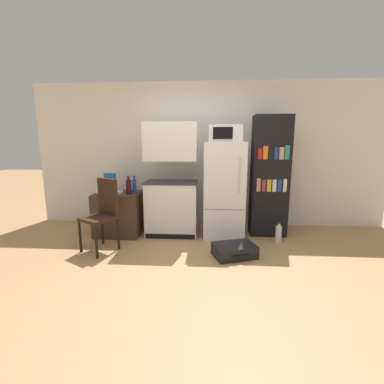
% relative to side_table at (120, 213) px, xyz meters
% --- Properties ---
extents(ground_plane, '(24.00, 24.00, 0.00)m').
position_rel_side_table_xyz_m(ground_plane, '(1.27, -1.29, -0.35)').
color(ground_plane, tan).
extents(wall_back, '(6.40, 0.10, 2.59)m').
position_rel_side_table_xyz_m(wall_back, '(1.47, 0.71, 0.94)').
color(wall_back, white).
rests_on(wall_back, ground_plane).
extents(side_table, '(0.73, 0.62, 0.71)m').
position_rel_side_table_xyz_m(side_table, '(0.00, 0.00, 0.00)').
color(side_table, '#422D1E').
rests_on(side_table, ground_plane).
extents(kitchen_hutch, '(0.85, 0.53, 1.83)m').
position_rel_side_table_xyz_m(kitchen_hutch, '(0.88, 0.05, 0.48)').
color(kitchen_hutch, white).
rests_on(kitchen_hutch, ground_plane).
extents(refrigerator, '(0.64, 0.61, 1.53)m').
position_rel_side_table_xyz_m(refrigerator, '(1.73, 0.02, 0.41)').
color(refrigerator, white).
rests_on(refrigerator, ground_plane).
extents(microwave, '(0.50, 0.41, 0.25)m').
position_rel_side_table_xyz_m(microwave, '(1.73, 0.02, 1.30)').
color(microwave, silver).
rests_on(microwave, refrigerator).
extents(bookshelf, '(0.58, 0.35, 1.94)m').
position_rel_side_table_xyz_m(bookshelf, '(2.48, 0.14, 0.62)').
color(bookshelf, black).
rests_on(bookshelf, ground_plane).
extents(bottle_blue_soda, '(0.07, 0.07, 0.28)m').
position_rel_side_table_xyz_m(bottle_blue_soda, '(0.26, 0.03, 0.47)').
color(bottle_blue_soda, '#1E47A3').
rests_on(bottle_blue_soda, side_table).
extents(bottle_wine_dark, '(0.09, 0.09, 0.29)m').
position_rel_side_table_xyz_m(bottle_wine_dark, '(0.21, -0.12, 0.48)').
color(bottle_wine_dark, black).
rests_on(bottle_wine_dark, side_table).
extents(bottle_milk_white, '(0.06, 0.06, 0.20)m').
position_rel_side_table_xyz_m(bottle_milk_white, '(-0.28, -0.13, 0.44)').
color(bottle_milk_white, white).
rests_on(bottle_milk_white, side_table).
extents(bowl, '(0.16, 0.16, 0.04)m').
position_rel_side_table_xyz_m(bowl, '(0.02, -0.07, 0.38)').
color(bowl, silver).
rests_on(bowl, side_table).
extents(cereal_box, '(0.19, 0.07, 0.30)m').
position_rel_side_table_xyz_m(cereal_box, '(-0.21, 0.20, 0.50)').
color(cereal_box, '#1E66A8').
rests_on(cereal_box, side_table).
extents(chair, '(0.55, 0.55, 1.02)m').
position_rel_side_table_xyz_m(chair, '(0.00, -0.64, 0.24)').
color(chair, black).
rests_on(chair, ground_plane).
extents(suitcase_large_flat, '(0.64, 0.52, 0.17)m').
position_rel_side_table_xyz_m(suitcase_large_flat, '(1.85, -0.79, -0.27)').
color(suitcase_large_flat, black).
rests_on(suitcase_large_flat, ground_plane).
extents(water_bottle_front, '(0.09, 0.09, 0.32)m').
position_rel_side_table_xyz_m(water_bottle_front, '(2.58, -0.22, -0.22)').
color(water_bottle_front, silver).
rests_on(water_bottle_front, ground_plane).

